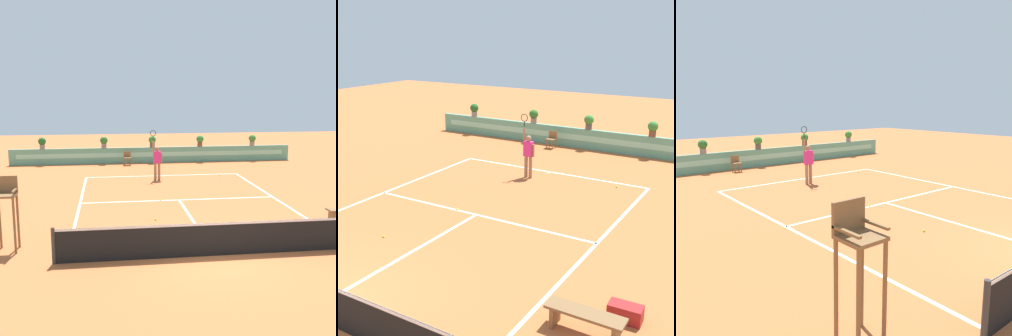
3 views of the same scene
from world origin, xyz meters
TOP-DOWN VIEW (x-y plane):
  - ground_plane at (0.00, 6.00)m, footprint 60.00×60.00m
  - court_lines at (0.00, 6.72)m, footprint 8.32×11.94m
  - net at (0.00, 0.00)m, footprint 8.92×0.10m
  - back_wall_barrier at (0.00, 16.39)m, footprint 18.00×0.21m
  - umpire_chair at (-5.82, 1.26)m, footprint 0.60×0.60m
  - ball_kid_chair at (-1.76, 15.66)m, footprint 0.44×0.44m
  - tennis_player at (-0.45, 10.75)m, footprint 0.62×0.22m
  - tennis_ball_near_baseline at (3.03, 11.37)m, footprint 0.07×0.07m
  - tennis_ball_mid_court at (-0.78, 6.42)m, footprint 0.07×0.07m
  - tennis_ball_by_sideline at (-1.32, 3.60)m, footprint 0.07×0.07m
  - potted_plant_left at (-3.18, 16.39)m, footprint 0.48×0.48m
  - potted_plant_far_right at (6.51, 16.39)m, footprint 0.48×0.48m
  - potted_plant_centre at (-0.12, 16.39)m, footprint 0.48×0.48m
  - potted_plant_far_left at (-6.97, 16.39)m, footprint 0.48×0.48m
  - potted_plant_right at (2.99, 16.39)m, footprint 0.48×0.48m

SIDE VIEW (x-z plane):
  - ground_plane at x=0.00m, z-range 0.00..0.00m
  - court_lines at x=0.00m, z-range 0.00..0.01m
  - tennis_ball_near_baseline at x=3.03m, z-range 0.00..0.07m
  - tennis_ball_mid_court at x=-0.78m, z-range 0.00..0.07m
  - tennis_ball_by_sideline at x=-1.32m, z-range 0.00..0.07m
  - ball_kid_chair at x=-1.76m, z-range 0.05..0.90m
  - back_wall_barrier at x=0.00m, z-range 0.00..1.00m
  - net at x=0.00m, z-range 0.01..1.01m
  - tennis_player at x=-0.45m, z-range -0.24..2.34m
  - umpire_chair at x=-5.82m, z-range 0.27..2.41m
  - potted_plant_left at x=-3.18m, z-range 1.05..1.78m
  - potted_plant_far_right at x=6.51m, z-range 1.05..1.78m
  - potted_plant_centre at x=-0.12m, z-range 1.05..1.78m
  - potted_plant_far_left at x=-6.97m, z-range 1.05..1.78m
  - potted_plant_right at x=2.99m, z-range 1.05..1.78m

